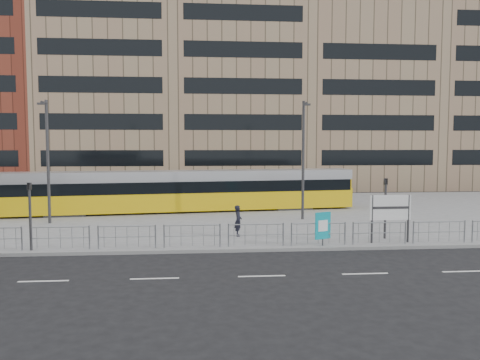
{
  "coord_description": "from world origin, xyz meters",
  "views": [
    {
      "loc": [
        -0.23,
        -21.17,
        4.96
      ],
      "look_at": [
        1.99,
        6.0,
        2.88
      ],
      "focal_mm": 35.0,
      "sensor_mm": 36.0,
      "label": 1
    }
  ],
  "objects": [
    {
      "name": "kerb",
      "position": [
        0.0,
        0.05,
        0.07
      ],
      "size": [
        64.0,
        0.25,
        0.17
      ],
      "primitive_type": "cube",
      "color": "gray",
      "rests_on": "ground"
    },
    {
      "name": "building_row",
      "position": [
        1.55,
        34.27,
        12.91
      ],
      "size": [
        70.4,
        18.4,
        31.2
      ],
      "color": "maroon",
      "rests_on": "ground"
    },
    {
      "name": "road_markings",
      "position": [
        1.0,
        -4.0,
        0.01
      ],
      "size": [
        62.0,
        0.12,
        0.01
      ],
      "primitive_type": "cube",
      "color": "white",
      "rests_on": "ground"
    },
    {
      "name": "traffic_light_west",
      "position": [
        -8.0,
        0.5,
        2.12
      ],
      "size": [
        0.19,
        0.22,
        3.1
      ],
      "rotation": [
        0.0,
        0.0,
        -0.12
      ],
      "color": "#2D2D30",
      "rests_on": "plaza"
    },
    {
      "name": "tram",
      "position": [
        -1.5,
        12.43,
        1.62
      ],
      "size": [
        25.03,
        5.44,
        2.94
      ],
      "rotation": [
        0.0,
        0.0,
        0.12
      ],
      "color": "gold",
      "rests_on": "plaza"
    },
    {
      "name": "pedestrian",
      "position": [
        1.66,
        3.08,
        0.96
      ],
      "size": [
        0.45,
        0.63,
        1.63
      ],
      "primitive_type": "imported",
      "rotation": [
        0.0,
        0.0,
        1.46
      ],
      "color": "black",
      "rests_on": "plaza"
    },
    {
      "name": "ad_panel",
      "position": [
        5.49,
        0.4,
        1.09
      ],
      "size": [
        0.82,
        0.37,
        1.6
      ],
      "rotation": [
        0.0,
        0.0,
        0.38
      ],
      "color": "#2D2D30",
      "rests_on": "plaza"
    },
    {
      "name": "traffic_light_east",
      "position": [
        9.1,
        1.81,
        2.12
      ],
      "size": [
        0.22,
        0.24,
        3.1
      ],
      "rotation": [
        0.0,
        0.0,
        0.33
      ],
      "color": "#2D2D30",
      "rests_on": "plaza"
    },
    {
      "name": "ground",
      "position": [
        0.0,
        0.0,
        0.0
      ],
      "size": [
        120.0,
        120.0,
        0.0
      ],
      "primitive_type": "plane",
      "color": "black",
      "rests_on": "ground"
    },
    {
      "name": "station_sign",
      "position": [
        8.95,
        0.8,
        1.78
      ],
      "size": [
        2.04,
        0.13,
        2.35
      ],
      "rotation": [
        0.0,
        0.0,
        0.01
      ],
      "color": "#2D2D30",
      "rests_on": "plaza"
    },
    {
      "name": "pedestrian_barrier",
      "position": [
        2.0,
        0.5,
        0.98
      ],
      "size": [
        32.07,
        0.07,
        1.1
      ],
      "color": "gray",
      "rests_on": "plaza"
    },
    {
      "name": "plaza",
      "position": [
        0.0,
        12.0,
        0.07
      ],
      "size": [
        64.0,
        24.0,
        0.15
      ],
      "primitive_type": "cube",
      "color": "slate",
      "rests_on": "ground"
    },
    {
      "name": "lamp_post_east",
      "position": [
        6.23,
        8.2,
        4.3
      ],
      "size": [
        0.45,
        1.04,
        7.57
      ],
      "color": "#2D2D30",
      "rests_on": "plaza"
    },
    {
      "name": "lamp_post_west",
      "position": [
        -9.54,
        7.98,
        4.26
      ],
      "size": [
        0.45,
        1.04,
        7.49
      ],
      "color": "#2D2D30",
      "rests_on": "plaza"
    }
  ]
}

